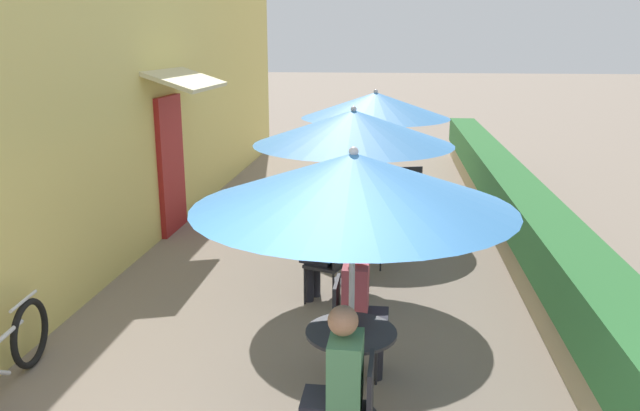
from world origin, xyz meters
name	(u,v)px	position (x,y,z in m)	size (l,w,h in m)	color
cafe_facade_wall	(171,93)	(-2.54, 7.15, 2.09)	(0.98, 14.58, 4.20)	#E0CC6B
planter_hedge	(504,196)	(2.75, 7.19, 0.54)	(0.60, 13.58, 1.01)	tan
patio_table_near	(351,358)	(0.71, 1.80, 0.51)	(0.70, 0.70, 0.74)	#28282D
patio_umbrella_near	(353,181)	(0.71, 1.80, 1.92)	(2.36, 2.36, 2.16)	#B7B7BC
cafe_chair_near_left	(354,409)	(0.77, 1.10, 0.52)	(0.41, 0.41, 0.87)	#232328
seated_patron_near_left	(337,385)	(0.66, 1.11, 0.69)	(0.41, 0.34, 1.25)	#23232D
cafe_chair_near_right	(349,319)	(0.64, 2.49, 0.52)	(0.41, 0.41, 0.87)	#232328
seated_patron_near_right	(362,302)	(0.75, 2.49, 0.69)	(0.41, 0.34, 1.25)	#23232D
coffee_cup_near	(355,320)	(0.72, 1.89, 0.79)	(0.07, 0.07, 0.09)	#232328
patio_table_mid	(352,242)	(0.53, 4.69, 0.51)	(0.70, 0.70, 0.74)	#28282D
patio_umbrella_mid	(353,127)	(0.53, 4.69, 1.92)	(2.36, 2.36, 2.16)	#B7B7BC
cafe_chair_mid_left	(332,260)	(0.35, 4.02, 0.52)	(0.52, 0.52, 0.87)	#232328
seated_patron_mid_left	(323,244)	(0.25, 4.06, 0.69)	(0.49, 0.44, 1.25)	#23232D
cafe_chair_mid_right	(368,227)	(0.70, 5.36, 0.52)	(0.52, 0.52, 0.87)	#232328
patio_table_far	(374,192)	(0.71, 7.39, 0.51)	(0.70, 0.70, 0.74)	#28282D
patio_umbrella_far	(375,105)	(0.71, 7.39, 1.92)	(2.36, 2.36, 2.16)	#B7B7BC
cafe_chair_far_left	(413,189)	(1.35, 7.65, 0.52)	(0.49, 0.49, 0.87)	#232328
cafe_chair_far_right	(342,185)	(0.16, 7.81, 0.52)	(0.57, 0.57, 0.87)	#232328
cafe_chair_far_back	(366,202)	(0.61, 6.70, 0.52)	(0.48, 0.48, 0.87)	#232328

